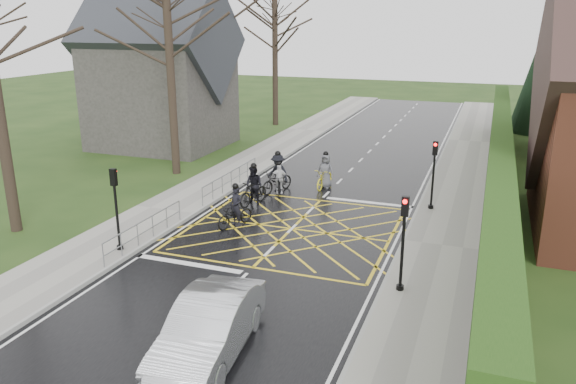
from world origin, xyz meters
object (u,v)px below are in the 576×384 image
Objects in this scene: cyclist_rear at (235,213)px; cyclist_back at (254,189)px; cyclist_front at (279,182)px; cyclist_lead at (325,175)px; cyclist_mid at (278,177)px; car at (209,328)px.

cyclist_rear is 0.98× the size of cyclist_back.
cyclist_lead reaches higher than cyclist_front.
cyclist_mid is (-0.11, 5.14, 0.16)m from cyclist_rear.
cyclist_mid is (0.31, 2.28, 0.01)m from cyclist_back.
cyclist_rear is 0.42× the size of car.
cyclist_lead is 0.42× the size of car.
car is at bearing -98.46° from cyclist_front.
car is at bearing -56.44° from cyclist_mid.
cyclist_mid reaches higher than cyclist_back.
cyclist_back is 1.03× the size of cyclist_lead.
cyclist_mid is 1.35× the size of cyclist_front.
cyclist_front is at bearing -132.95° from cyclist_lead.
cyclist_back is 0.91× the size of cyclist_mid.
car is (3.50, -13.89, 0.02)m from cyclist_mid.
cyclist_lead is at bearing 20.68° from cyclist_front.
cyclist_back is at bearing 119.26° from cyclist_rear.
cyclist_back is 4.41m from cyclist_lead.
cyclist_rear is 1.01× the size of cyclist_lead.
cyclist_mid is at bearing 96.23° from cyclist_back.
cyclist_back reaches higher than cyclist_rear.
cyclist_back is at bearing -117.56° from cyclist_lead.
cyclist_back reaches higher than cyclist_lead.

